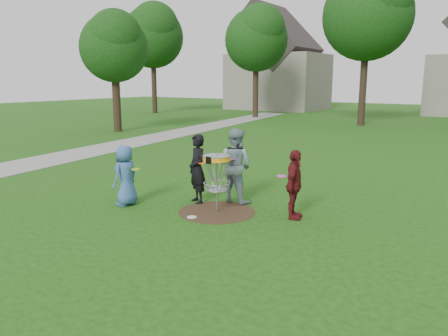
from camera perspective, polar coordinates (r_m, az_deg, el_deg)
The scene contains 11 objects.
ground at distance 10.26m, azimuth -0.93°, elevation -5.76°, with size 100.00×100.00×0.00m, color #19470F.
dirt_patch at distance 10.26m, azimuth -0.93°, elevation -5.74°, with size 1.80×1.80×0.01m, color #47331E.
concrete_path at distance 22.57m, azimuth -10.44°, elevation 3.60°, with size 2.20×40.00×0.02m, color #9E9E99.
player_blue at distance 10.92m, azimuth -12.74°, elevation -0.95°, with size 0.73×0.47×1.49m, color #385F9B.
player_black at distance 10.85m, azimuth -3.51°, elevation -0.12°, with size 0.63×0.41×1.72m, color black.
player_grey at distance 10.91m, azimuth 1.51°, elevation 0.33°, with size 0.91×0.71×1.86m, color gray.
player_maroon at distance 9.71m, azimuth 9.15°, elevation -2.16°, with size 0.91×0.38×1.55m, color #5D1518.
disc_on_grass at distance 9.87m, azimuth -4.23°, elevation -6.43°, with size 0.22×0.22×0.02m, color white.
disc_golf_basket at distance 10.00m, azimuth -0.95°, elevation -0.18°, with size 0.66×0.67×1.38m.
held_discs at distance 10.34m, azimuth -1.69°, elevation 0.18°, with size 3.58×1.59×0.25m.
tree_row at distance 29.36m, azimuth 24.41°, elevation 16.72°, with size 51.20×17.42×9.90m.
Camera 1 is at (5.55, -8.07, 3.05)m, focal length 35.00 mm.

